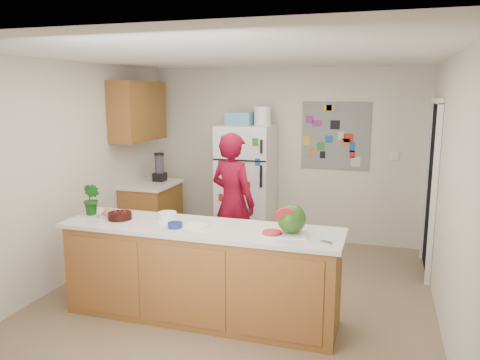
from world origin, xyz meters
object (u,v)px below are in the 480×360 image
(refrigerator, at_px, (246,185))
(cherry_bowl, at_px, (120,216))
(person, at_px, (233,202))
(watermelon, at_px, (291,219))

(refrigerator, xyz_separation_m, cherry_bowl, (-0.59, -2.39, 0.11))
(person, height_order, cherry_bowl, person)
(watermelon, bearing_deg, cherry_bowl, -179.36)
(refrigerator, bearing_deg, person, -82.09)
(person, relative_size, watermelon, 6.61)
(refrigerator, relative_size, person, 1.01)
(refrigerator, bearing_deg, watermelon, -64.76)
(refrigerator, relative_size, watermelon, 6.64)
(cherry_bowl, bearing_deg, refrigerator, 76.13)
(refrigerator, distance_m, watermelon, 2.63)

